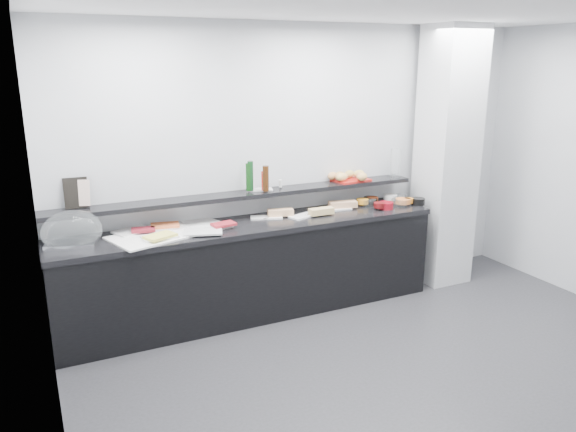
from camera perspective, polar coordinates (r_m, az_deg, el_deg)
name	(u,v)px	position (r m, az deg, el deg)	size (l,w,h in m)	color
ground	(424,383)	(4.53, 13.69, -16.20)	(5.00, 5.00, 0.00)	#2D2D30
back_wall	(305,164)	(5.63, 1.74, 5.33)	(5.00, 0.02, 2.70)	silver
ceiling	(453,2)	(3.88, 16.40, 20.13)	(5.00, 5.00, 0.00)	white
column	(446,158)	(6.18, 15.80, 5.68)	(0.50, 0.50, 2.70)	silver
buffet_cabinet	(253,271)	(5.34, -3.60, -5.61)	(3.60, 0.60, 0.85)	black
counter_top	(252,226)	(5.19, -3.68, -0.98)	(3.62, 0.62, 0.05)	black
wall_shelf	(245,195)	(5.28, -4.44, 2.17)	(3.60, 0.25, 0.04)	black
cloche_base	(72,243)	(4.87, -21.11, -2.61)	(0.39, 0.26, 0.04)	#BABCC1
cloche_dome	(72,231)	(4.83, -21.09, -1.42)	(0.48, 0.31, 0.34)	white
linen_runner	(170,232)	(4.98, -11.87, -1.62)	(1.02, 0.48, 0.01)	white
platter_meat_a	(133,231)	(5.05, -15.48, -1.45)	(0.32, 0.21, 0.01)	white
food_meat_a	(143,230)	(4.99, -14.50, -1.36)	(0.20, 0.13, 0.02)	maroon
platter_salmon	(166,226)	(5.10, -12.31, -1.05)	(0.32, 0.21, 0.01)	silver
food_salmon	(165,225)	(5.08, -12.38, -0.92)	(0.24, 0.16, 0.02)	orange
platter_cheese	(160,237)	(4.82, -12.92, -2.06)	(0.29, 0.19, 0.01)	white
food_cheese	(160,236)	(4.78, -12.85, -2.00)	(0.25, 0.16, 0.02)	#F6E95F
platter_meat_b	(203,232)	(4.90, -8.64, -1.57)	(0.33, 0.22, 0.01)	white
food_meat_b	(224,224)	(5.02, -6.56, -0.84)	(0.21, 0.13, 0.02)	maroon
sandwich_plate_left	(266,217)	(5.33, -2.20, -0.15)	(0.30, 0.13, 0.01)	white
sandwich_food_left	(281,212)	(5.36, -0.76, 0.37)	(0.24, 0.09, 0.06)	tan
tongs_left	(269,217)	(5.30, -1.93, -0.10)	(0.01, 0.01, 0.16)	silver
sandwich_plate_mid	(305,216)	(5.39, 1.74, 0.04)	(0.32, 0.14, 0.01)	white
sandwich_food_mid	(321,211)	(5.41, 3.41, 0.49)	(0.24, 0.09, 0.06)	tan
tongs_mid	(314,214)	(5.40, 2.64, 0.19)	(0.01, 0.01, 0.16)	silver
sandwich_plate_right	(335,209)	(5.65, 4.78, 0.72)	(0.32, 0.14, 0.01)	white
sandwich_food_right	(343,204)	(5.69, 5.59, 1.19)	(0.28, 0.11, 0.06)	tan
tongs_right	(326,210)	(5.57, 3.89, 0.64)	(0.01, 0.01, 0.16)	silver
bowl_glass_fruit	(368,203)	(5.82, 8.17, 1.34)	(0.16, 0.16, 0.07)	silver
fill_glass_fruit	(362,201)	(5.82, 7.57, 1.49)	(0.12, 0.12, 0.05)	orange
bowl_black_jam	(371,200)	(5.92, 8.40, 1.58)	(0.15, 0.15, 0.07)	black
fill_black_jam	(372,199)	(5.92, 8.58, 1.68)	(0.12, 0.12, 0.05)	#5A210C
bowl_glass_cream	(398,198)	(6.06, 11.09, 1.78)	(0.18, 0.18, 0.07)	white
fill_glass_cream	(390,197)	(6.06, 10.35, 1.93)	(0.14, 0.14, 0.05)	white
bowl_red_jam	(386,205)	(5.74, 9.95, 1.06)	(0.14, 0.14, 0.07)	maroon
fill_red_jam	(379,205)	(5.69, 9.26, 1.10)	(0.11, 0.11, 0.05)	#530B0D
bowl_glass_salmon	(399,203)	(5.87, 11.21, 1.32)	(0.17, 0.17, 0.07)	white
fill_glass_salmon	(403,201)	(5.90, 11.60, 1.50)	(0.15, 0.15, 0.05)	orange
bowl_black_fruit	(418,202)	(5.97, 13.09, 1.44)	(0.14, 0.14, 0.07)	black
fill_black_fruit	(409,201)	(5.94, 12.18, 1.55)	(0.09, 0.09, 0.05)	orange
framed_print	(76,193)	(5.01, -20.74, 2.20)	(0.19, 0.02, 0.26)	black
print_art	(80,193)	(5.00, -20.42, 2.21)	(0.17, 0.00, 0.22)	beige
condiment_tray	(261,190)	(5.37, -2.79, 2.70)	(0.22, 0.14, 0.01)	silver
bottle_green_a	(249,177)	(5.28, -4.00, 3.97)	(0.06, 0.06, 0.26)	#103C11
bottle_brown	(266,178)	(5.25, -2.28, 3.83)	(0.06, 0.06, 0.24)	#381D0A
bottle_green_b	(251,176)	(5.28, -3.83, 4.09)	(0.05, 0.05, 0.28)	#0F3918
bottle_hot	(264,181)	(5.29, -2.50, 3.58)	(0.04, 0.04, 0.18)	#B81C0D
shaker_salt	(281,183)	(5.45, -0.76, 3.36)	(0.03, 0.03, 0.07)	white
shaker_pepper	(280,184)	(5.43, -0.79, 3.31)	(0.03, 0.03, 0.07)	silver
bread_tray	(351,180)	(5.81, 6.41, 3.66)	(0.36, 0.25, 0.02)	#AE1812
bread_roll_nw	(340,175)	(5.77, 5.26, 4.12)	(0.13, 0.08, 0.08)	#AE8242
bread_roll_n	(332,176)	(5.74, 4.54, 4.08)	(0.12, 0.08, 0.08)	#C4844A
bread_roll_ne	(349,174)	(5.85, 6.26, 4.25)	(0.13, 0.08, 0.08)	#B69745
bread_roll_sw	(342,177)	(5.68, 5.49, 3.94)	(0.13, 0.08, 0.08)	tan
bread_roll_s	(362,177)	(5.73, 7.56, 3.97)	(0.12, 0.08, 0.08)	tan
bread_roll_se	(361,176)	(5.75, 7.40, 4.01)	(0.12, 0.08, 0.08)	#B97A46
bread_roll_midw	(342,177)	(5.71, 5.48, 3.99)	(0.14, 0.09, 0.08)	tan
bread_roll_mide	(359,174)	(5.87, 7.23, 4.27)	(0.12, 0.08, 0.08)	gold
carafe	(396,163)	(6.05, 10.87, 5.31)	(0.11, 0.11, 0.30)	white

